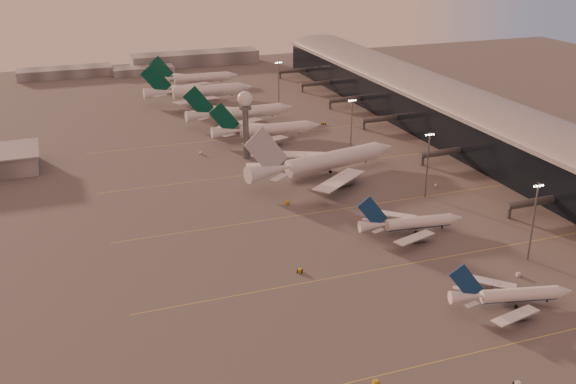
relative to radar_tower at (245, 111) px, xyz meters
name	(u,v)px	position (x,y,z in m)	size (l,w,h in m)	color
ground	(354,293)	(-5.00, -120.00, -20.95)	(700.00, 700.00, 0.00)	#504E4E
taxiway_markings	(363,204)	(25.00, -64.00, -20.94)	(180.00, 185.25, 0.02)	gold
terminal	(464,119)	(102.88, -9.91, -10.43)	(57.00, 362.00, 23.04)	black
radar_tower	(245,111)	(0.00, 0.00, 0.00)	(6.40, 6.40, 31.10)	#53565A
mast_a	(534,218)	(53.00, -120.00, -7.21)	(3.60, 0.56, 25.00)	#53565A
mast_b	(428,162)	(50.00, -65.00, -7.21)	(3.60, 0.56, 25.00)	#53565A
mast_c	(351,124)	(45.00, -10.00, -7.21)	(3.60, 0.56, 25.00)	#53565A
mast_d	(279,81)	(43.00, 80.00, -7.21)	(3.60, 0.56, 25.00)	#53565A
distant_horizon	(158,63)	(-2.38, 205.14, -17.06)	(165.00, 37.50, 9.00)	slate
narrowbody_near	(511,297)	(31.13, -140.38, -18.19)	(34.43, 27.17, 13.64)	silver
narrowbody_mid	(411,225)	(29.17, -91.13, -18.01)	(37.11, 29.47, 14.52)	silver
widebody_white	(325,165)	(23.61, -31.23, -16.59)	(70.55, 55.96, 25.13)	silver
greentail_a	(267,132)	(17.32, 23.11, -17.51)	(53.67, 43.27, 19.48)	silver
greentail_b	(241,115)	(13.89, 55.26, -17.23)	(57.93, 46.73, 21.03)	silver
greentail_c	(200,94)	(4.30, 106.38, -16.85)	(63.90, 51.62, 23.22)	silver
greentail_d	(196,80)	(10.58, 144.38, -17.40)	(55.37, 44.68, 20.10)	silver
gsv_truck_a	(378,380)	(-17.16, -157.64, -19.67)	(6.34, 2.64, 2.51)	gold
gsv_tug_near	(518,384)	(11.67, -168.81, -20.41)	(2.54, 3.85, 1.04)	silver
gsv_catering_a	(520,270)	(43.93, -127.65, -18.82)	(5.61, 3.50, 4.27)	silver
gsv_tug_mid	(300,271)	(-14.96, -103.70, -20.43)	(4.10, 3.51, 1.01)	gold
gsv_truck_b	(428,218)	(39.72, -84.30, -19.97)	(4.84, 2.03, 1.91)	silver
gsv_truck_c	(288,201)	(-0.53, -54.20, -19.68)	(6.55, 3.74, 2.50)	gold
gsv_catering_b	(436,182)	(59.25, -57.65, -19.05)	(5.05, 3.54, 3.79)	silver
gsv_truck_d	(200,151)	(-17.48, 12.41, -19.77)	(2.43, 5.85, 2.32)	silver
gsv_tug_hangar	(323,123)	(51.82, 36.86, -20.38)	(4.42, 3.53, 1.10)	gold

